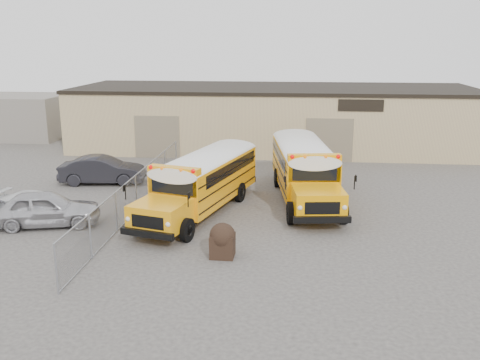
# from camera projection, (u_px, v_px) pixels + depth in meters

# --- Properties ---
(ground) EXTENTS (120.00, 120.00, 0.00)m
(ground) POSITION_uv_depth(u_px,v_px,m) (254.00, 237.00, 22.83)
(ground) COLOR #43413E
(ground) RESTS_ON ground
(warehouse) EXTENTS (30.20, 10.20, 4.67)m
(warehouse) POSITION_uv_depth(u_px,v_px,m) (274.00, 117.00, 41.46)
(warehouse) COLOR tan
(warehouse) RESTS_ON ground
(chainlink_fence) EXTENTS (0.07, 18.07, 1.81)m
(chainlink_fence) POSITION_uv_depth(u_px,v_px,m) (136.00, 193.00, 26.08)
(chainlink_fence) COLOR gray
(chainlink_fence) RESTS_ON ground
(distant_building_left) EXTENTS (8.00, 6.00, 3.60)m
(distant_building_left) POSITION_uv_depth(u_px,v_px,m) (18.00, 116.00, 45.71)
(distant_building_left) COLOR slate
(distant_building_left) RESTS_ON ground
(school_bus_left) EXTENTS (4.87, 10.12, 2.88)m
(school_bus_left) POSITION_uv_depth(u_px,v_px,m) (246.00, 154.00, 31.32)
(school_bus_left) COLOR #F9A10F
(school_bus_left) RESTS_ON ground
(school_bus_right) EXTENTS (3.83, 10.56, 3.02)m
(school_bus_right) POSITION_uv_depth(u_px,v_px,m) (290.00, 143.00, 34.15)
(school_bus_right) COLOR #FFA204
(school_bus_right) RESTS_ON ground
(tarp_bundle) EXTENTS (1.00, 1.00, 1.37)m
(tarp_bundle) POSITION_uv_depth(u_px,v_px,m) (222.00, 240.00, 20.53)
(tarp_bundle) COLOR black
(tarp_bundle) RESTS_ON ground
(car_silver) EXTENTS (5.06, 3.00, 1.61)m
(car_silver) POSITION_uv_depth(u_px,v_px,m) (46.00, 208.00, 23.99)
(car_silver) COLOR #B9B8BD
(car_silver) RESTS_ON ground
(car_white) EXTENTS (4.55, 2.39, 1.26)m
(car_white) POSITION_uv_depth(u_px,v_px,m) (38.00, 206.00, 24.96)
(car_white) COLOR white
(car_white) RESTS_ON ground
(car_dark) EXTENTS (5.02, 2.21, 1.60)m
(car_dark) POSITION_uv_depth(u_px,v_px,m) (102.00, 170.00, 31.09)
(car_dark) COLOR black
(car_dark) RESTS_ON ground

